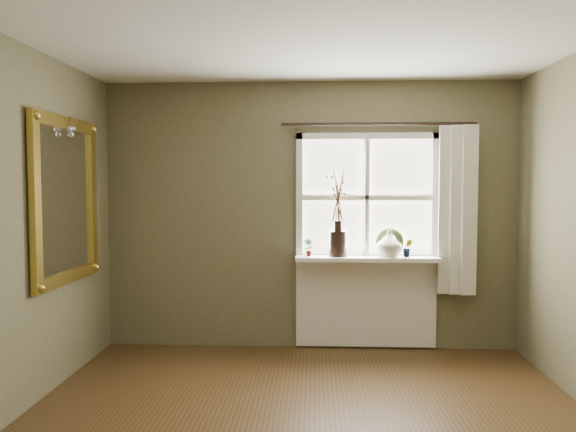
# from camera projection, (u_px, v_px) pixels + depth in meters

# --- Properties ---
(ceiling) EXTENTS (4.50, 4.50, 0.00)m
(ceiling) POSITION_uv_depth(u_px,v_px,m) (307.00, 9.00, 3.16)
(ceiling) COLOR silver
(ceiling) RESTS_ON ground
(wall_back) EXTENTS (4.00, 0.10, 2.60)m
(wall_back) POSITION_uv_depth(u_px,v_px,m) (310.00, 216.00, 5.52)
(wall_back) COLOR brown
(wall_back) RESTS_ON ground
(wall_front) EXTENTS (4.00, 0.10, 2.60)m
(wall_front) POSITION_uv_depth(u_px,v_px,m) (285.00, 373.00, 0.94)
(wall_front) COLOR brown
(wall_front) RESTS_ON ground
(window_frame) EXTENTS (1.36, 0.06, 1.24)m
(window_frame) POSITION_uv_depth(u_px,v_px,m) (367.00, 198.00, 5.42)
(window_frame) COLOR white
(window_frame) RESTS_ON wall_back
(window_sill) EXTENTS (1.36, 0.26, 0.04)m
(window_sill) POSITION_uv_depth(u_px,v_px,m) (367.00, 259.00, 5.34)
(window_sill) COLOR white
(window_sill) RESTS_ON wall_back
(window_apron) EXTENTS (1.36, 0.04, 0.88)m
(window_apron) POSITION_uv_depth(u_px,v_px,m) (366.00, 302.00, 5.48)
(window_apron) COLOR white
(window_apron) RESTS_ON ground
(dark_jug) EXTENTS (0.19, 0.19, 0.24)m
(dark_jug) POSITION_uv_depth(u_px,v_px,m) (338.00, 244.00, 5.35)
(dark_jug) COLOR black
(dark_jug) RESTS_ON window_sill
(cream_vase) EXTENTS (0.28, 0.28, 0.25)m
(cream_vase) POSITION_uv_depth(u_px,v_px,m) (389.00, 243.00, 5.32)
(cream_vase) COLOR silver
(cream_vase) RESTS_ON window_sill
(wreath) EXTENTS (0.30, 0.22, 0.28)m
(wreath) POSITION_uv_depth(u_px,v_px,m) (390.00, 245.00, 5.37)
(wreath) COLOR #334820
(wreath) RESTS_ON window_sill
(potted_plant_left) EXTENTS (0.10, 0.07, 0.17)m
(potted_plant_left) POSITION_uv_depth(u_px,v_px,m) (308.00, 247.00, 5.36)
(potted_plant_left) COLOR #334820
(potted_plant_left) RESTS_ON window_sill
(potted_plant_right) EXTENTS (0.10, 0.08, 0.17)m
(potted_plant_right) POSITION_uv_depth(u_px,v_px,m) (408.00, 248.00, 5.32)
(potted_plant_right) COLOR #334820
(potted_plant_right) RESTS_ON window_sill
(curtain) EXTENTS (0.36, 0.12, 1.59)m
(curtain) POSITION_uv_depth(u_px,v_px,m) (457.00, 210.00, 5.29)
(curtain) COLOR beige
(curtain) RESTS_ON wall_back
(curtain_rod) EXTENTS (1.84, 0.03, 0.03)m
(curtain_rod) POSITION_uv_depth(u_px,v_px,m) (378.00, 124.00, 5.31)
(curtain_rod) COLOR black
(curtain_rod) RESTS_ON wall_back
(gilt_mirror) EXTENTS (0.10, 1.13, 1.34)m
(gilt_mirror) POSITION_uv_depth(u_px,v_px,m) (66.00, 200.00, 4.54)
(gilt_mirror) COLOR white
(gilt_mirror) RESTS_ON wall_left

